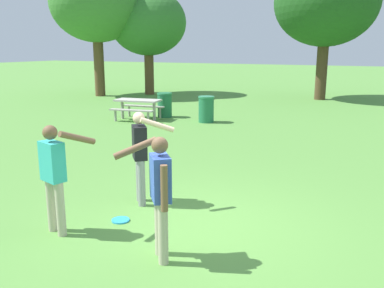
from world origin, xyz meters
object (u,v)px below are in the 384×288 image
person_thrower (141,151)px  trash_can_beside_table (165,105)px  person_bystander (54,171)px  frisbee (121,220)px  person_catcher (160,189)px  picnic_table_near (138,105)px  tree_tall_left (96,3)px  trash_can_further_along (206,109)px  tree_far_right (326,2)px  tree_broad_center (148,23)px

person_thrower → trash_can_beside_table: (-4.22, 8.32, -0.48)m
person_bystander → frisbee: bearing=52.0°
trash_can_beside_table → person_catcher: bearing=-60.8°
trash_can_beside_table → frisbee: bearing=-64.6°
picnic_table_near → tree_tall_left: tree_tall_left is taller
trash_can_beside_table → trash_can_further_along: bearing=-9.9°
frisbee → trash_can_beside_table: size_ratio=0.30×
tree_far_right → picnic_table_near: bearing=-118.8°
picnic_table_near → frisbee: bearing=-58.8°
person_catcher → trash_can_beside_table: person_catcher is taller
trash_can_beside_table → tree_tall_left: (-6.90, 4.81, 4.53)m
trash_can_further_along → person_thrower: bearing=-74.0°
person_thrower → frisbee: person_thrower is taller
person_catcher → tree_tall_left: bearing=130.2°
tree_tall_left → person_catcher: bearing=-49.8°
person_thrower → trash_can_beside_table: 9.34m
frisbee → picnic_table_near: picnic_table_near is taller
person_bystander → trash_can_beside_table: person_bystander is taller
trash_can_beside_table → tree_far_right: tree_far_right is taller
person_bystander → frisbee: 1.35m
person_catcher → frisbee: bearing=146.8°
person_bystander → tree_broad_center: (-8.59, 16.66, 3.06)m
trash_can_beside_table → tree_broad_center: (-4.83, 6.75, 3.54)m
person_thrower → trash_can_further_along: (-2.29, 7.98, -0.48)m
person_catcher → trash_can_further_along: size_ratio=1.71×
person_catcher → frisbee: size_ratio=5.76×
person_catcher → trash_can_beside_table: size_ratio=1.71×
person_bystander → picnic_table_near: bearing=116.1°
trash_can_further_along → frisbee: bearing=-74.7°
trash_can_beside_table → tree_far_right: size_ratio=0.13×
person_thrower → frisbee: (0.12, -0.83, -0.95)m
person_bystander → trash_can_further_along: person_bystander is taller
picnic_table_near → trash_can_beside_table: (0.63, 0.95, -0.08)m
frisbee → trash_can_further_along: 9.14m
frisbee → tree_tall_left: size_ratio=0.04×
person_catcher → picnic_table_near: size_ratio=0.87×
frisbee → tree_broad_center: 18.79m
trash_can_beside_table → trash_can_further_along: (1.94, -0.34, 0.00)m
tree_tall_left → tree_broad_center: (2.07, 1.94, -0.99)m
person_catcher → person_bystander: (-1.78, 0.02, 0.00)m
person_catcher → tree_far_right: size_ratio=0.23×
person_thrower → person_catcher: 2.07m
person_catcher → trash_can_beside_table: (-5.54, 9.92, -0.48)m
tree_far_right → person_bystander: bearing=-92.6°
person_thrower → person_bystander: (-0.47, -1.58, 0.00)m
person_catcher → person_bystander: 1.78m
frisbee → person_catcher: bearing=-33.2°
picnic_table_near → tree_broad_center: bearing=118.6°
trash_can_further_along → trash_can_beside_table: bearing=170.1°
tree_far_right → person_catcher: bearing=-87.0°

